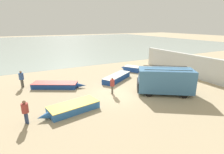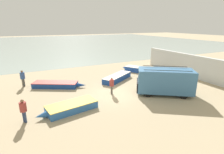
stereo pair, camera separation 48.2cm
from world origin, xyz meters
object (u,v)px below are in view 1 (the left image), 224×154
parked_van (165,80)px  fishing_rowboat_2 (72,108)px  fishing_rowboat_0 (57,85)px  fishing_rowboat_1 (135,69)px  fisherman_1 (21,78)px  fisherman_0 (25,110)px  fisherman_2 (112,84)px  fishing_rowboat_3 (118,77)px

parked_van → fishing_rowboat_2: (-8.60, 0.60, -1.02)m
fishing_rowboat_0 → fishing_rowboat_1: bearing=37.1°
fishing_rowboat_2 → fisherman_1: 8.20m
fishing_rowboat_1 → fishing_rowboat_2: bearing=92.2°
parked_van → fisherman_0: bearing=32.5°
fisherman_0 → fisherman_1: 7.83m
fisherman_0 → fisherman_2: bearing=-18.0°
parked_van → fishing_rowboat_0: 10.77m
parked_van → fisherman_1: size_ratio=3.01×
fishing_rowboat_1 → parked_van: bearing=132.2°
fishing_rowboat_2 → fisherman_1: bearing=-77.5°
fishing_rowboat_1 → fishing_rowboat_3: fishing_rowboat_1 is taller
parked_van → fisherman_0: size_ratio=3.19×
fishing_rowboat_2 → fishing_rowboat_1: bearing=-155.6°
parked_van → fisherman_2: (-4.33, 2.22, -0.34)m
fishing_rowboat_3 → fishing_rowboat_1: bearing=-2.5°
parked_van → fisherman_1: bearing=-0.8°
parked_van → fishing_rowboat_3: bearing=-39.3°
fishing_rowboat_2 → fishing_rowboat_3: 8.60m
fishing_rowboat_3 → fisherman_0: fisherman_0 is taller
parked_van → fishing_rowboat_1: size_ratio=1.39×
fishing_rowboat_0 → fishing_rowboat_3: fishing_rowboat_3 is taller
fisherman_1 → fisherman_2: size_ratio=1.09×
fishing_rowboat_2 → fisherman_2: bearing=-168.9°
fishing_rowboat_1 → fisherman_1: size_ratio=2.17×
parked_van → fishing_rowboat_1: (2.26, 7.99, -0.96)m
fishing_rowboat_1 → fishing_rowboat_3: bearing=87.1°
parked_van → fisherman_0: (-11.69, 0.32, -0.31)m
fishing_rowboat_2 → fisherman_2: (4.27, 1.63, 0.68)m
fishing_rowboat_1 → fishing_rowboat_2: (-10.87, -7.39, -0.06)m
fisherman_1 → parked_van: bearing=-171.0°
parked_van → fisherman_1: 14.26m
fishing_rowboat_2 → fishing_rowboat_3: fishing_rowboat_3 is taller
fisherman_1 → fisherman_2: (7.36, -5.93, -0.09)m
fishing_rowboat_3 → fisherman_1: size_ratio=2.93×
fisherman_0 → fisherman_1: bearing=57.5°
parked_van → fishing_rowboat_1: bearing=-71.8°
fishing_rowboat_3 → fisherman_1: (-9.97, 2.39, 0.72)m
parked_van → fisherman_2: size_ratio=3.28×
fishing_rowboat_0 → parked_van: bearing=-7.9°
parked_van → fishing_rowboat_0: parked_van is taller
fisherman_2 → fisherman_0: bearing=-125.3°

